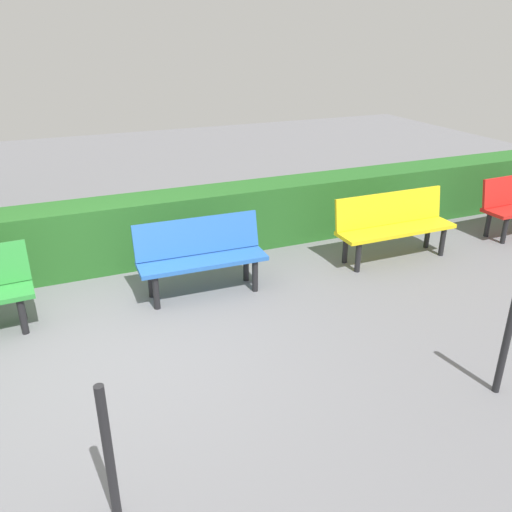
{
  "coord_description": "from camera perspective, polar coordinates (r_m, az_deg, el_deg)",
  "views": [
    {
      "loc": [
        0.35,
        4.4,
        2.83
      ],
      "look_at": [
        -1.67,
        -0.4,
        0.55
      ],
      "focal_mm": 36.7,
      "sensor_mm": 36.0,
      "label": 1
    }
  ],
  "objects": [
    {
      "name": "railing_post_mid",
      "position": [
        4.75,
        25.63,
        -8.34
      ],
      "size": [
        0.06,
        0.06,
        1.0
      ],
      "primitive_type": "cylinder",
      "color": "black",
      "rests_on": "ground_plane"
    },
    {
      "name": "bench_yellow",
      "position": [
        7.09,
        14.75,
        3.51
      ],
      "size": [
        1.63,
        0.45,
        0.86
      ],
      "rotation": [
        0.0,
        0.0,
        -0.0
      ],
      "color": "yellow",
      "rests_on": "ground_plane"
    },
    {
      "name": "railing_post_far",
      "position": [
        3.45,
        -15.77,
        -20.08
      ],
      "size": [
        0.06,
        0.06,
        1.0
      ],
      "primitive_type": "cylinder",
      "color": "black",
      "rests_on": "ground_plane"
    },
    {
      "name": "ground_plane",
      "position": [
        5.24,
        -15.55,
        -10.04
      ],
      "size": [
        22.72,
        22.72,
        0.0
      ],
      "primitive_type": "plane",
      "color": "slate"
    },
    {
      "name": "bench_blue",
      "position": [
        5.97,
        -6.05,
        0.31
      ],
      "size": [
        1.46,
        0.5,
        0.86
      ],
      "rotation": [
        0.0,
        0.0,
        -0.03
      ],
      "color": "blue",
      "rests_on": "ground_plane"
    },
    {
      "name": "hedge_row",
      "position": [
        7.0,
        -9.02,
        3.26
      ],
      "size": [
        18.72,
        0.61,
        0.85
      ],
      "primitive_type": "cube",
      "color": "#266023",
      "rests_on": "ground_plane"
    }
  ]
}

